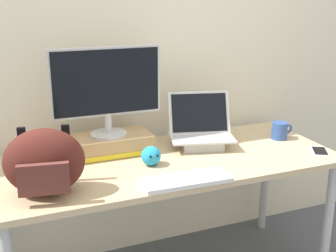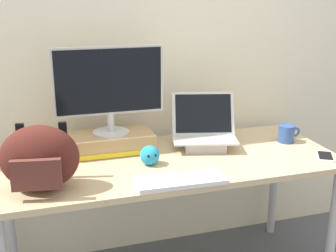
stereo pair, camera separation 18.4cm
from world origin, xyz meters
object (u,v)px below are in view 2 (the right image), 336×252
external_keyboard (181,180)px  messenger_backpack (40,158)px  desktop_monitor (109,87)px  coffee_mug (287,134)px  plush_toy (150,155)px  cell_phone (325,156)px  open_laptop (204,137)px  toner_box_yellow (111,142)px

external_keyboard → messenger_backpack: bearing=171.1°
desktop_monitor → external_keyboard: bearing=-64.6°
desktop_monitor → coffee_mug: bearing=-7.5°
external_keyboard → plush_toy: bearing=109.0°
cell_phone → desktop_monitor: bearing=-171.7°
external_keyboard → messenger_backpack: (-0.60, 0.12, 0.13)m
plush_toy → desktop_monitor: bearing=121.2°
open_laptop → external_keyboard: (-0.28, -0.41, -0.05)m
messenger_backpack → cell_phone: size_ratio=2.18×
toner_box_yellow → open_laptop: open_laptop is taller
external_keyboard → plush_toy: plush_toy is taller
external_keyboard → coffee_mug: (0.76, 0.35, 0.04)m
coffee_mug → cell_phone: 0.29m
cell_phone → plush_toy: (-0.90, 0.18, 0.04)m
toner_box_yellow → external_keyboard: size_ratio=1.07×
open_laptop → cell_phone: open_laptop is taller
toner_box_yellow → cell_phone: toner_box_yellow is taller
toner_box_yellow → plush_toy: size_ratio=4.51×
desktop_monitor → cell_phone: bearing=-20.9°
toner_box_yellow → external_keyboard: (0.23, -0.50, -0.04)m
external_keyboard → coffee_mug: bearing=26.8°
open_laptop → messenger_backpack: messenger_backpack is taller
toner_box_yellow → messenger_backpack: messenger_backpack is taller
toner_box_yellow → desktop_monitor: (-0.00, -0.00, 0.31)m
toner_box_yellow → open_laptop: 0.51m
plush_toy → external_keyboard: bearing=-72.9°
external_keyboard → cell_phone: size_ratio=2.46×
desktop_monitor → external_keyboard: size_ratio=1.38×
messenger_backpack → external_keyboard: bearing=-1.3°
open_laptop → messenger_backpack: (-0.88, -0.29, 0.08)m
cell_phone → external_keyboard: bearing=-144.6°
coffee_mug → plush_toy: coffee_mug is taller
toner_box_yellow → messenger_backpack: size_ratio=1.20×
external_keyboard → open_laptop: bearing=58.1°
toner_box_yellow → messenger_backpack: 0.55m
cell_phone → plush_toy: 0.92m
toner_box_yellow → plush_toy: toner_box_yellow is taller
open_laptop → external_keyboard: size_ratio=0.95×
open_laptop → desktop_monitor: bearing=-175.1°
toner_box_yellow → coffee_mug: size_ratio=3.32×
coffee_mug → open_laptop: bearing=173.2°
messenger_backpack → desktop_monitor: bearing=54.9°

